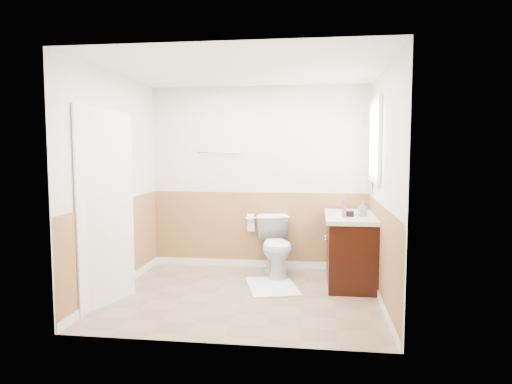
# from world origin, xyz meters

# --- Properties ---
(floor) EXTENTS (3.00, 3.00, 0.00)m
(floor) POSITION_xyz_m (0.00, 0.00, 0.00)
(floor) COLOR #8C7051
(floor) RESTS_ON ground
(ceiling) EXTENTS (3.00, 3.00, 0.00)m
(ceiling) POSITION_xyz_m (0.00, 0.00, 2.50)
(ceiling) COLOR white
(ceiling) RESTS_ON floor
(wall_back) EXTENTS (3.00, 0.00, 3.00)m
(wall_back) POSITION_xyz_m (0.00, 1.30, 1.25)
(wall_back) COLOR silver
(wall_back) RESTS_ON floor
(wall_front) EXTENTS (3.00, 0.00, 3.00)m
(wall_front) POSITION_xyz_m (0.00, -1.30, 1.25)
(wall_front) COLOR silver
(wall_front) RESTS_ON floor
(wall_left) EXTENTS (0.00, 3.00, 3.00)m
(wall_left) POSITION_xyz_m (-1.50, 0.00, 1.25)
(wall_left) COLOR silver
(wall_left) RESTS_ON floor
(wall_right) EXTENTS (0.00, 3.00, 3.00)m
(wall_right) POSITION_xyz_m (1.50, 0.00, 1.25)
(wall_right) COLOR silver
(wall_right) RESTS_ON floor
(wainscot_back) EXTENTS (3.00, 0.00, 3.00)m
(wainscot_back) POSITION_xyz_m (0.00, 1.29, 0.50)
(wainscot_back) COLOR #A46F41
(wainscot_back) RESTS_ON floor
(wainscot_front) EXTENTS (3.00, 0.00, 3.00)m
(wainscot_front) POSITION_xyz_m (0.00, -1.29, 0.50)
(wainscot_front) COLOR #A46F41
(wainscot_front) RESTS_ON floor
(wainscot_left) EXTENTS (0.00, 2.60, 2.60)m
(wainscot_left) POSITION_xyz_m (-1.49, 0.00, 0.50)
(wainscot_left) COLOR #A46F41
(wainscot_left) RESTS_ON floor
(wainscot_right) EXTENTS (0.00, 2.60, 2.60)m
(wainscot_right) POSITION_xyz_m (1.49, 0.00, 0.50)
(wainscot_right) COLOR #A46F41
(wainscot_right) RESTS_ON floor
(toilet) EXTENTS (0.61, 0.84, 0.77)m
(toilet) POSITION_xyz_m (0.28, 0.89, 0.38)
(toilet) COLOR white
(toilet) RESTS_ON floor
(bath_mat) EXTENTS (0.74, 0.92, 0.02)m
(bath_mat) POSITION_xyz_m (0.28, 0.35, 0.01)
(bath_mat) COLOR white
(bath_mat) RESTS_ON floor
(vanity_cabinet) EXTENTS (0.55, 1.10, 0.80)m
(vanity_cabinet) POSITION_xyz_m (1.21, 0.66, 0.40)
(vanity_cabinet) COLOR black
(vanity_cabinet) RESTS_ON floor
(vanity_knob_left) EXTENTS (0.03, 0.03, 0.03)m
(vanity_knob_left) POSITION_xyz_m (0.91, 0.56, 0.55)
(vanity_knob_left) COLOR silver
(vanity_knob_left) RESTS_ON vanity_cabinet
(vanity_knob_right) EXTENTS (0.03, 0.03, 0.03)m
(vanity_knob_right) POSITION_xyz_m (0.91, 0.76, 0.55)
(vanity_knob_right) COLOR #B4B4BB
(vanity_knob_right) RESTS_ON vanity_cabinet
(countertop) EXTENTS (0.60, 1.15, 0.05)m
(countertop) POSITION_xyz_m (1.20, 0.66, 0.83)
(countertop) COLOR white
(countertop) RESTS_ON vanity_cabinet
(sink_basin) EXTENTS (0.36, 0.36, 0.02)m
(sink_basin) POSITION_xyz_m (1.21, 0.81, 0.86)
(sink_basin) COLOR white
(sink_basin) RESTS_ON countertop
(faucet) EXTENTS (0.02, 0.02, 0.14)m
(faucet) POSITION_xyz_m (1.39, 0.81, 0.92)
(faucet) COLOR #BBBBC2
(faucet) RESTS_ON countertop
(lotion_bottle) EXTENTS (0.05, 0.05, 0.22)m
(lotion_bottle) POSITION_xyz_m (1.11, 0.40, 0.96)
(lotion_bottle) COLOR #CA3471
(lotion_bottle) RESTS_ON countertop
(soap_dispenser) EXTENTS (0.10, 0.10, 0.19)m
(soap_dispenser) POSITION_xyz_m (1.33, 0.51, 0.95)
(soap_dispenser) COLOR gray
(soap_dispenser) RESTS_ON countertop
(hair_dryer_body) EXTENTS (0.14, 0.07, 0.07)m
(hair_dryer_body) POSITION_xyz_m (1.16, 0.49, 0.89)
(hair_dryer_body) COLOR black
(hair_dryer_body) RESTS_ON countertop
(hair_dryer_handle) EXTENTS (0.03, 0.03, 0.07)m
(hair_dryer_handle) POSITION_xyz_m (1.13, 0.54, 0.86)
(hair_dryer_handle) COLOR black
(hair_dryer_handle) RESTS_ON countertop
(mirror_panel) EXTENTS (0.02, 0.35, 0.90)m
(mirror_panel) POSITION_xyz_m (1.48, 1.10, 1.55)
(mirror_panel) COLOR silver
(mirror_panel) RESTS_ON wall_right
(window_frame) EXTENTS (0.04, 0.80, 1.00)m
(window_frame) POSITION_xyz_m (1.47, 0.59, 1.75)
(window_frame) COLOR white
(window_frame) RESTS_ON wall_right
(window_glass) EXTENTS (0.01, 0.70, 0.90)m
(window_glass) POSITION_xyz_m (1.49, 0.59, 1.75)
(window_glass) COLOR white
(window_glass) RESTS_ON wall_right
(door) EXTENTS (0.29, 0.78, 2.04)m
(door) POSITION_xyz_m (-1.40, -0.45, 1.02)
(door) COLOR white
(door) RESTS_ON wall_left
(door_frame) EXTENTS (0.02, 0.92, 2.10)m
(door_frame) POSITION_xyz_m (-1.48, -0.45, 1.03)
(door_frame) COLOR white
(door_frame) RESTS_ON wall_left
(door_knob) EXTENTS (0.06, 0.06, 0.06)m
(door_knob) POSITION_xyz_m (-1.34, -0.12, 0.95)
(door_knob) COLOR silver
(door_knob) RESTS_ON door
(towel_bar) EXTENTS (0.62, 0.02, 0.02)m
(towel_bar) POSITION_xyz_m (-0.55, 1.25, 1.60)
(towel_bar) COLOR silver
(towel_bar) RESTS_ON wall_back
(tp_holder_bar) EXTENTS (0.14, 0.02, 0.02)m
(tp_holder_bar) POSITION_xyz_m (-0.10, 1.23, 0.70)
(tp_holder_bar) COLOR silver
(tp_holder_bar) RESTS_ON wall_back
(tp_roll) EXTENTS (0.10, 0.11, 0.11)m
(tp_roll) POSITION_xyz_m (-0.10, 1.23, 0.70)
(tp_roll) COLOR white
(tp_roll) RESTS_ON tp_holder_bar
(tp_sheet) EXTENTS (0.10, 0.01, 0.16)m
(tp_sheet) POSITION_xyz_m (-0.10, 1.23, 0.59)
(tp_sheet) COLOR white
(tp_sheet) RESTS_ON tp_roll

